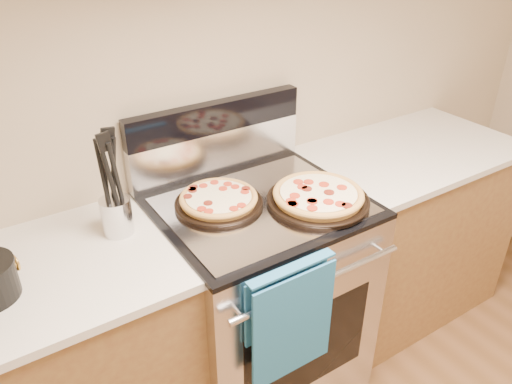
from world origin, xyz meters
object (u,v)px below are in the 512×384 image
pepperoni_pizza_front (318,197)px  utensil_crock (117,216)px  pepperoni_pizza_back (219,200)px  range_body (258,298)px

pepperoni_pizza_front → utensil_crock: size_ratio=2.89×
pepperoni_pizza_front → utensil_crock: 0.72m
pepperoni_pizza_back → pepperoni_pizza_front: size_ratio=0.85×
range_body → pepperoni_pizza_front: size_ratio=2.39×
utensil_crock → pepperoni_pizza_back: bearing=-8.4°
range_body → utensil_crock: bearing=167.8°
pepperoni_pizza_back → range_body: bearing=-21.6°
pepperoni_pizza_back → pepperoni_pizza_front: 0.37m
range_body → utensil_crock: size_ratio=6.91×
utensil_crock → pepperoni_pizza_front: bearing=-19.3°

